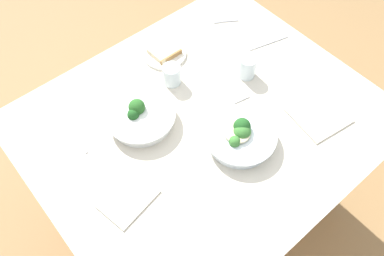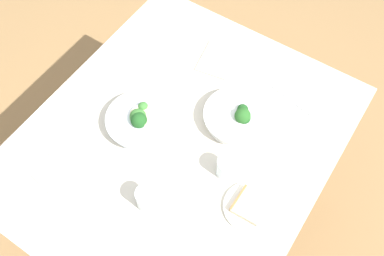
{
  "view_description": "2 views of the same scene",
  "coord_description": "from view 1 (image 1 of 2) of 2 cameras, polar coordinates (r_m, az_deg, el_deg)",
  "views": [
    {
      "loc": [
        -0.57,
        -0.61,
        1.95
      ],
      "look_at": [
        -0.08,
        -0.03,
        0.81
      ],
      "focal_mm": 37.37,
      "sensor_mm": 36.0,
      "label": 1
    },
    {
      "loc": [
        0.64,
        0.48,
        2.16
      ],
      "look_at": [
        -0.04,
        0.03,
        0.81
      ],
      "focal_mm": 41.02,
      "sensor_mm": 36.0,
      "label": 2
    }
  ],
  "objects": [
    {
      "name": "water_glass_center",
      "position": [
        1.56,
        7.89,
        8.59
      ],
      "size": [
        0.07,
        0.07,
        0.09
      ],
      "primitive_type": "cylinder",
      "color": "silver",
      "rests_on": "dining_table"
    },
    {
      "name": "ground_plane",
      "position": [
        2.12,
        1.15,
        -10.84
      ],
      "size": [
        6.0,
        6.0,
        0.0
      ],
      "primitive_type": "plane",
      "color": "#9E7547"
    },
    {
      "name": "broccoli_bowl_near",
      "position": [
        1.38,
        6.88,
        -1.18
      ],
      "size": [
        0.25,
        0.25,
        0.09
      ],
      "color": "white",
      "rests_on": "dining_table"
    },
    {
      "name": "water_glass_side",
      "position": [
        1.53,
        -2.91,
        7.59
      ],
      "size": [
        0.07,
        0.07,
        0.08
      ],
      "primitive_type": "cylinder",
      "color": "silver",
      "rests_on": "dining_table"
    },
    {
      "name": "napkin_folded_lower",
      "position": [
        1.52,
        17.68,
        1.7
      ],
      "size": [
        0.21,
        0.2,
        0.01
      ],
      "primitive_type": "cube",
      "rotation": [
        0.0,
        0.0,
        -0.14
      ],
      "color": "#B1A997",
      "rests_on": "dining_table"
    },
    {
      "name": "broccoli_bowl_far",
      "position": [
        1.43,
        -7.39,
        1.66
      ],
      "size": [
        0.25,
        0.25,
        0.09
      ],
      "color": "white",
      "rests_on": "dining_table"
    },
    {
      "name": "napkin_folded_upper",
      "position": [
        1.3,
        -9.09,
        -9.97
      ],
      "size": [
        0.19,
        0.16,
        0.01
      ],
      "primitive_type": "cube",
      "rotation": [
        0.0,
        0.0,
        0.19
      ],
      "color": "#B1A997",
      "rests_on": "dining_table"
    },
    {
      "name": "table_knife_left",
      "position": [
        1.73,
        10.86,
        11.84
      ],
      "size": [
        0.18,
        0.06,
        0.0
      ],
      "primitive_type": "cube",
      "rotation": [
        0.0,
        0.0,
        6.02
      ],
      "color": "#B7B7BC",
      "rests_on": "dining_table"
    },
    {
      "name": "table_knife_right",
      "position": [
        1.48,
        -16.19,
        -0.3
      ],
      "size": [
        0.06,
        0.21,
        0.0
      ],
      "primitive_type": "cube",
      "rotation": [
        0.0,
        0.0,
        4.5
      ],
      "color": "#B7B7BC",
      "rests_on": "dining_table"
    },
    {
      "name": "fork_by_near_bowl",
      "position": [
        1.5,
        6.42,
        3.76
      ],
      "size": [
        0.1,
        0.03,
        0.0
      ],
      "rotation": [
        0.0,
        0.0,
        2.94
      ],
      "color": "#B7B7BC",
      "rests_on": "dining_table"
    },
    {
      "name": "bread_side_plate",
      "position": [
        1.65,
        -3.94,
        10.68
      ],
      "size": [
        0.18,
        0.18,
        0.03
      ],
      "color": "silver",
      "rests_on": "dining_table"
    },
    {
      "name": "fork_by_far_bowl",
      "position": [
        1.8,
        4.7,
        14.95
      ],
      "size": [
        0.1,
        0.07,
        0.0
      ],
      "rotation": [
        0.0,
        0.0,
        2.55
      ],
      "color": "#B7B7BC",
      "rests_on": "dining_table"
    },
    {
      "name": "dining_table",
      "position": [
        1.55,
        1.55,
        -1.35
      ],
      "size": [
        1.22,
        1.04,
        0.77
      ],
      "color": "beige",
      "rests_on": "ground_plane"
    }
  ]
}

